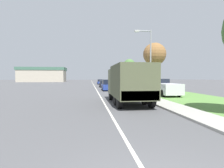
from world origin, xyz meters
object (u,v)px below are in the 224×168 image
lamp_post (148,57)px  car_nearest_ahead (108,86)px  car_third_ahead (101,82)px  military_truck (129,82)px  car_second_ahead (104,84)px  pickup_truck (163,87)px

lamp_post → car_nearest_ahead: bearing=104.6°
car_nearest_ahead → lamp_post: bearing=-75.4°
car_third_ahead → military_truck: bearing=-90.3°
military_truck → car_second_ahead: bearing=90.0°
car_second_ahead → car_third_ahead: bearing=89.2°
pickup_truck → lamp_post: lamp_post is taller
military_truck → car_second_ahead: military_truck is taller
military_truck → lamp_post: bearing=48.5°
car_second_ahead → pickup_truck: size_ratio=0.76×
car_nearest_ahead → car_second_ahead: car_nearest_ahead is taller
car_nearest_ahead → car_third_ahead: (0.35, 23.31, -0.12)m
car_second_ahead → car_third_ahead: size_ratio=0.88×
car_nearest_ahead → car_third_ahead: size_ratio=0.90×
car_nearest_ahead → lamp_post: (2.77, -10.64, 3.30)m
military_truck → car_nearest_ahead: military_truck is taller
car_second_ahead → car_third_ahead: (0.21, 14.58, 0.01)m
lamp_post → car_second_ahead: bearing=97.8°
military_truck → lamp_post: size_ratio=1.01×
military_truck → car_third_ahead: military_truck is taller
pickup_truck → lamp_post: bearing=-134.7°
military_truck → pickup_truck: bearing=46.9°
military_truck → car_second_ahead: 22.37m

